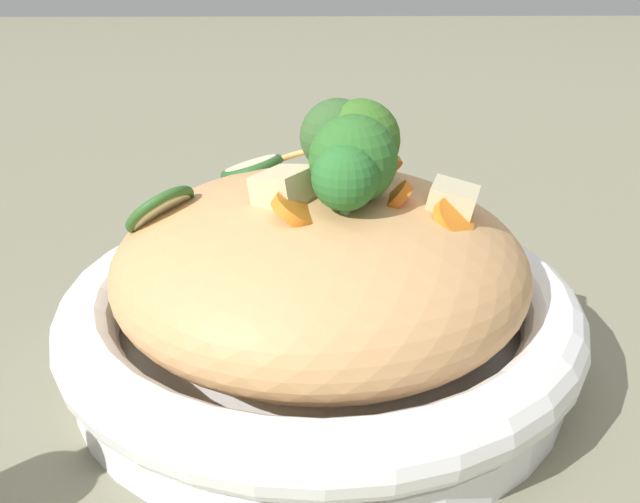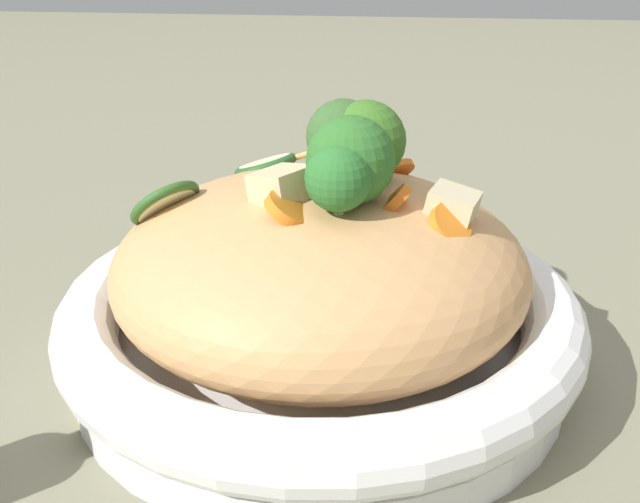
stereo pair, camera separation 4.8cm
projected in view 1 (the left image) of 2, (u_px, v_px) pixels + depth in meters
The scene contains 7 objects.
ground_plane at pixel (320, 367), 0.51m from camera, with size 3.00×3.00×0.00m, color gray.
serving_bowl at pixel (320, 325), 0.50m from camera, with size 0.32×0.32×0.06m.
noodle_heap at pixel (320, 266), 0.48m from camera, with size 0.25×0.25×0.10m.
broccoli_florets at pixel (350, 151), 0.46m from camera, with size 0.07×0.12×0.06m.
carrot_coins at pixel (376, 202), 0.45m from camera, with size 0.12×0.13×0.03m.
zucchini_slices at pixel (209, 187), 0.51m from camera, with size 0.11×0.13×0.04m.
chicken_chunks at pixel (357, 196), 0.45m from camera, with size 0.13×0.04×0.04m.
Camera 1 is at (0.01, 0.43, 0.28)m, focal length 44.90 mm.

